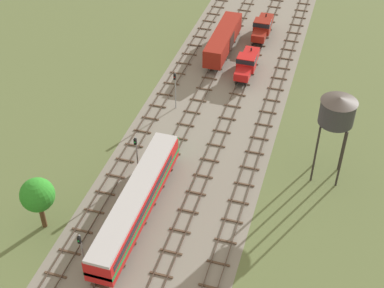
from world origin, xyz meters
name	(u,v)px	position (x,y,z in m)	size (l,w,h in m)	color
ground_plane	(216,102)	(0.00, 56.00, 0.00)	(480.00, 480.00, 0.00)	#5B6B3D
ballast_bed	(216,102)	(0.00, 56.00, 0.00)	(18.94, 176.00, 0.01)	gray
track_far_left	(168,89)	(-7.47, 57.00, 0.14)	(2.40, 126.00, 0.29)	#47382D
track_left	(201,94)	(-2.49, 57.00, 0.14)	(2.40, 126.00, 0.29)	#47382D
track_centre_left	(235,100)	(2.49, 57.00, 0.14)	(2.40, 126.00, 0.29)	#47382D
track_centre	(270,106)	(7.47, 57.00, 0.14)	(2.40, 126.00, 0.29)	#47382D
diesel_railcar_left_nearest	(137,201)	(-2.49, 32.02, 2.60)	(2.96, 20.50, 3.80)	red
shunter_loco_centre_left_near	(247,63)	(2.49, 64.21, 2.01)	(2.74, 8.46, 3.10)	red
freight_boxcar_left_mid	(223,39)	(-2.48, 69.43, 2.45)	(2.87, 14.00, 3.60)	maroon
shunter_loco_centre_left_midfar	(262,27)	(2.49, 76.26, 2.01)	(2.74, 8.46, 3.10)	maroon
water_tower	(337,112)	(16.23, 44.96, 9.25)	(4.05, 4.05, 11.06)	#2D2826
signal_post_nearest	(81,248)	(-4.98, 24.04, 3.19)	(0.28, 0.47, 4.99)	gray
signal_post_near	(175,86)	(-4.98, 52.87, 3.57)	(0.28, 0.47, 5.64)	gray
signal_post_mid	(137,152)	(-4.98, 38.58, 3.57)	(0.28, 0.47, 5.64)	gray
lineside_tree_0	(37,195)	(-11.65, 28.05, 4.58)	(3.62, 3.62, 6.44)	#4C331E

